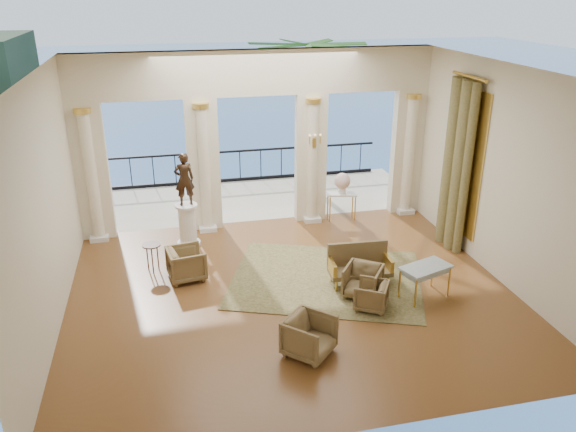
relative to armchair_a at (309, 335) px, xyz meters
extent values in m
plane|color=#512C14|center=(0.17, 2.06, -0.39)|extent=(9.00, 9.00, 0.00)
plane|color=beige|center=(0.17, -1.94, 1.86)|extent=(9.00, 0.00, 9.00)
plane|color=beige|center=(-4.33, 2.06, 1.86)|extent=(0.00, 8.00, 8.00)
plane|color=beige|center=(4.67, 2.06, 1.86)|extent=(0.00, 8.00, 8.00)
plane|color=white|center=(0.17, 2.06, 4.11)|extent=(9.00, 9.00, 0.00)
cube|color=#F5E3C4|center=(0.17, 5.91, 3.56)|extent=(9.00, 0.30, 1.10)
cube|color=#F5E3C4|center=(-3.93, 5.91, 1.31)|extent=(0.80, 0.30, 3.40)
cylinder|color=#F5E3C4|center=(-3.93, 5.73, 1.21)|extent=(0.28, 0.28, 3.20)
cylinder|color=gold|center=(-3.93, 5.73, 2.86)|extent=(0.40, 0.40, 0.12)
cube|color=silver|center=(-3.93, 5.73, -0.33)|extent=(0.45, 0.45, 0.12)
cube|color=#F5E3C4|center=(-1.23, 5.91, 1.31)|extent=(0.80, 0.30, 3.40)
cylinder|color=#F5E3C4|center=(-1.23, 5.73, 1.21)|extent=(0.28, 0.28, 3.20)
cylinder|color=gold|center=(-1.23, 5.73, 2.86)|extent=(0.40, 0.40, 0.12)
cube|color=silver|center=(-1.23, 5.73, -0.33)|extent=(0.45, 0.45, 0.12)
cube|color=#F5E3C4|center=(1.57, 5.91, 1.31)|extent=(0.80, 0.30, 3.40)
cylinder|color=#F5E3C4|center=(1.57, 5.73, 1.21)|extent=(0.28, 0.28, 3.20)
cylinder|color=gold|center=(1.57, 5.73, 2.86)|extent=(0.40, 0.40, 0.12)
cube|color=silver|center=(1.57, 5.73, -0.33)|extent=(0.45, 0.45, 0.12)
cube|color=#F5E3C4|center=(4.27, 5.91, 1.31)|extent=(0.80, 0.30, 3.40)
cylinder|color=#F5E3C4|center=(4.27, 5.73, 1.21)|extent=(0.28, 0.28, 3.20)
cylinder|color=gold|center=(4.27, 5.73, 2.86)|extent=(0.40, 0.40, 0.12)
cube|color=silver|center=(4.27, 5.73, -0.33)|extent=(0.45, 0.45, 0.12)
cube|color=#ABA18C|center=(0.17, 7.86, -0.44)|extent=(10.00, 3.60, 0.10)
cube|color=black|center=(0.17, 9.46, 0.61)|extent=(9.00, 0.06, 0.06)
cube|color=black|center=(0.17, 9.46, -0.34)|extent=(9.00, 0.06, 0.10)
cylinder|color=black|center=(0.17, 9.46, 0.11)|extent=(0.03, 0.03, 1.00)
cylinder|color=black|center=(-3.93, 9.46, 0.11)|extent=(0.03, 0.03, 1.00)
cylinder|color=black|center=(4.27, 9.46, 0.11)|extent=(0.03, 0.03, 1.00)
cylinder|color=#4C3823|center=(2.17, 8.66, 1.71)|extent=(0.20, 0.20, 4.20)
plane|color=#2C5793|center=(0.17, 62.06, -6.39)|extent=(160.00, 160.00, 0.00)
cylinder|color=brown|center=(4.47, 3.11, 1.61)|extent=(0.26, 0.26, 4.00)
cylinder|color=brown|center=(4.43, 3.56, 1.61)|extent=(0.32, 0.32, 4.00)
cylinder|color=brown|center=(4.47, 4.01, 1.61)|extent=(0.26, 0.26, 4.00)
cylinder|color=gold|center=(4.52, 3.56, 3.66)|extent=(0.08, 1.40, 0.08)
cube|color=gold|center=(4.64, 3.56, 1.71)|extent=(0.04, 1.60, 3.40)
cube|color=gold|center=(1.57, 5.59, 1.81)|extent=(0.10, 0.04, 0.25)
cylinder|color=gold|center=(1.43, 5.51, 1.91)|extent=(0.02, 0.02, 0.22)
cylinder|color=gold|center=(1.57, 5.51, 1.91)|extent=(0.02, 0.02, 0.22)
cylinder|color=gold|center=(1.71, 5.51, 1.91)|extent=(0.02, 0.02, 0.22)
cube|color=#303618|center=(1.04, 2.49, -0.38)|extent=(4.88, 4.36, 0.02)
imported|color=#453A1D|center=(0.00, 0.00, 0.00)|extent=(1.03, 1.03, 0.77)
imported|color=#453A1D|center=(1.56, 1.66, -0.02)|extent=(0.96, 0.95, 0.73)
imported|color=#453A1D|center=(1.56, 1.16, -0.08)|extent=(0.80, 0.81, 0.62)
imported|color=#453A1D|center=(-1.90, 3.20, 0.00)|extent=(0.82, 0.86, 0.78)
cube|color=#453A1D|center=(1.67, 2.12, -0.10)|extent=(1.34, 0.60, 0.10)
cube|color=#453A1D|center=(1.68, 2.38, 0.22)|extent=(1.32, 0.15, 0.54)
cube|color=gold|center=(1.06, 2.16, 0.08)|extent=(0.11, 0.54, 0.25)
cube|color=gold|center=(2.28, 2.09, 0.08)|extent=(0.11, 0.54, 0.25)
cylinder|color=gold|center=(1.10, 1.94, -0.27)|extent=(0.05, 0.05, 0.24)
cylinder|color=gold|center=(2.22, 1.88, -0.27)|extent=(0.05, 0.05, 0.24)
cylinder|color=gold|center=(1.12, 2.37, -0.27)|extent=(0.05, 0.05, 0.24)
cylinder|color=gold|center=(2.25, 2.31, -0.27)|extent=(0.05, 0.05, 0.24)
cube|color=#9AB1BF|center=(2.77, 1.34, 0.28)|extent=(1.14, 0.85, 0.05)
cylinder|color=gold|center=(2.41, 0.98, -0.06)|extent=(0.04, 0.04, 0.65)
cylinder|color=gold|center=(3.28, 1.28, -0.06)|extent=(0.04, 0.04, 0.65)
cylinder|color=gold|center=(2.26, 1.41, -0.06)|extent=(0.04, 0.04, 0.65)
cylinder|color=gold|center=(3.13, 1.71, -0.06)|extent=(0.04, 0.04, 0.65)
cylinder|color=silver|center=(-1.77, 4.93, -0.35)|extent=(0.57, 0.57, 0.08)
cylinder|color=silver|center=(-1.77, 4.93, 0.14)|extent=(0.42, 0.42, 0.92)
cylinder|color=silver|center=(-1.77, 4.93, 0.64)|extent=(0.54, 0.54, 0.06)
imported|color=#322216|center=(-1.77, 4.93, 1.30)|extent=(0.50, 0.36, 1.28)
cube|color=silver|center=(2.37, 5.61, 0.35)|extent=(0.85, 0.49, 0.04)
cylinder|color=gold|center=(2.00, 5.59, -0.03)|extent=(0.04, 0.04, 0.71)
cylinder|color=gold|center=(2.69, 5.42, -0.03)|extent=(0.04, 0.04, 0.71)
cylinder|color=gold|center=(2.05, 5.80, -0.03)|extent=(0.04, 0.04, 0.71)
cylinder|color=gold|center=(2.74, 5.63, -0.03)|extent=(0.04, 0.04, 0.71)
cylinder|color=white|center=(2.37, 5.61, 0.50)|extent=(0.21, 0.21, 0.27)
sphere|color=#C7888E|center=(2.37, 5.61, 0.72)|extent=(0.43, 0.43, 0.43)
cylinder|color=black|center=(-2.62, 3.70, 0.26)|extent=(0.40, 0.40, 0.03)
cylinder|color=black|center=(-2.50, 3.76, -0.07)|extent=(0.03, 0.03, 0.63)
cylinder|color=black|center=(-2.73, 3.76, -0.07)|extent=(0.03, 0.03, 0.63)
cylinder|color=black|center=(-2.62, 3.57, -0.07)|extent=(0.03, 0.03, 0.63)
camera|label=1|loc=(-2.14, -7.81, 5.54)|focal=35.00mm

